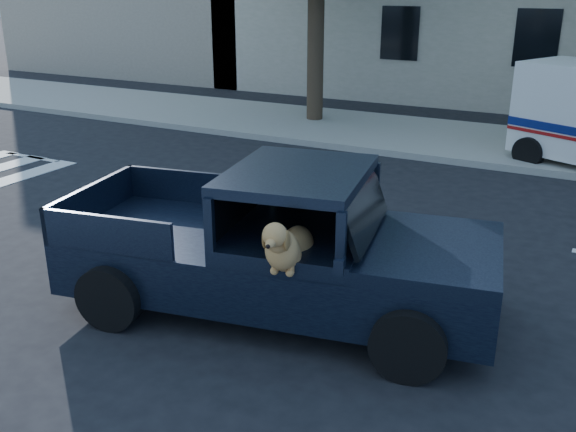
% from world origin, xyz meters
% --- Properties ---
extents(ground, '(120.00, 120.00, 0.00)m').
position_xyz_m(ground, '(0.00, 0.00, 0.00)').
color(ground, black).
rests_on(ground, ground).
extents(far_sidewalk, '(60.00, 4.00, 0.15)m').
position_xyz_m(far_sidewalk, '(0.00, 9.20, 0.07)').
color(far_sidewalk, gray).
rests_on(far_sidewalk, ground).
extents(lane_stripes, '(21.60, 0.14, 0.01)m').
position_xyz_m(lane_stripes, '(2.00, 3.40, 0.01)').
color(lane_stripes, silver).
rests_on(lane_stripes, ground).
extents(pickup_truck, '(5.19, 2.89, 1.76)m').
position_xyz_m(pickup_truck, '(0.20, -0.23, 0.60)').
color(pickup_truck, black).
rests_on(pickup_truck, ground).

